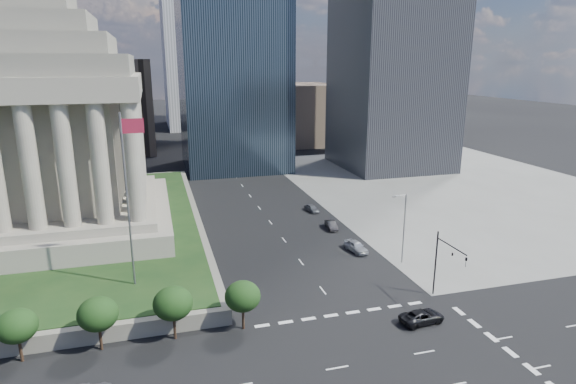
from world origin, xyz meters
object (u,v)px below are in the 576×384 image
object	(u,v)px
parked_sedan_near	(356,246)
parked_sedan_mid	(331,225)
pickup_truck	(422,317)
parked_sedan_far	(312,208)
war_memorial	(42,102)
street_lamp_north	(403,224)
traffic_signal_ne	(445,259)
flagpole	(128,192)

from	to	relation	value
parked_sedan_near	parked_sedan_mid	distance (m)	10.28
pickup_truck	parked_sedan_far	world-z (taller)	pickup_truck
war_memorial	street_lamp_north	size ratio (longest dim) A/B	3.90
pickup_truck	parked_sedan_near	world-z (taller)	parked_sedan_near
parked_sedan_near	parked_sedan_far	size ratio (longest dim) A/B	1.19
parked_sedan_near	parked_sedan_far	world-z (taller)	parked_sedan_near
traffic_signal_ne	parked_sedan_far	world-z (taller)	traffic_signal_ne
street_lamp_north	parked_sedan_near	distance (m)	8.59
parked_sedan_mid	parked_sedan_far	size ratio (longest dim) A/B	1.04
parked_sedan_far	flagpole	bearing A→B (deg)	-147.97
war_memorial	street_lamp_north	world-z (taller)	war_memorial
pickup_truck	parked_sedan_near	xyz separation A→B (m)	(1.32, 20.59, 0.10)
traffic_signal_ne	parked_sedan_near	bearing A→B (deg)	101.70
flagpole	parked_sedan_near	world-z (taller)	flagpole
traffic_signal_ne	street_lamp_north	distance (m)	11.34
war_memorial	traffic_signal_ne	bearing A→B (deg)	-36.42
parked_sedan_near	parked_sedan_far	xyz separation A→B (m)	(0.00, 20.49, -0.13)
flagpole	parked_sedan_mid	xyz separation A→B (m)	(30.83, 16.87, -12.44)
pickup_truck	parked_sedan_far	distance (m)	41.10
traffic_signal_ne	pickup_truck	world-z (taller)	traffic_signal_ne
flagpole	parked_sedan_far	world-z (taller)	flagpole
war_memorial	flagpole	size ratio (longest dim) A/B	1.95
war_memorial	parked_sedan_mid	world-z (taller)	war_memorial
parked_sedan_mid	parked_sedan_near	bearing A→B (deg)	-84.04
pickup_truck	flagpole	bearing A→B (deg)	58.47
war_memorial	parked_sedan_far	size ratio (longest dim) A/B	10.01
flagpole	traffic_signal_ne	size ratio (longest dim) A/B	2.50
street_lamp_north	parked_sedan_far	size ratio (longest dim) A/B	2.57
traffic_signal_ne	street_lamp_north	size ratio (longest dim) A/B	0.80
street_lamp_north	parked_sedan_far	xyz separation A→B (m)	(-4.33, 26.08, -5.00)
war_memorial	traffic_signal_ne	distance (m)	60.00
traffic_signal_ne	parked_sedan_near	world-z (taller)	traffic_signal_ne
flagpole	parked_sedan_far	distance (m)	42.88
flagpole	parked_sedan_mid	bearing A→B (deg)	28.68
traffic_signal_ne	parked_sedan_far	size ratio (longest dim) A/B	2.05
flagpole	traffic_signal_ne	bearing A→B (deg)	-16.71
street_lamp_north	pickup_truck	bearing A→B (deg)	-110.63
war_memorial	parked_sedan_near	bearing A→B (deg)	-22.04
parked_sedan_near	traffic_signal_ne	bearing A→B (deg)	-87.35
pickup_truck	parked_sedan_mid	bearing A→B (deg)	-8.59
war_memorial	parked_sedan_far	bearing A→B (deg)	4.10
flagpole	traffic_signal_ne	distance (m)	36.69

